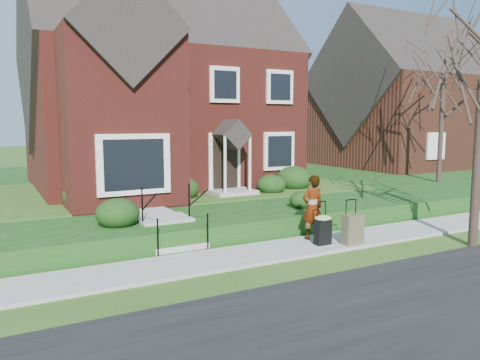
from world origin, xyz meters
TOP-DOWN VIEW (x-y plane):
  - ground at (0.00, 0.00)m, footprint 120.00×120.00m
  - street at (0.00, -5.00)m, footprint 60.00×6.00m
  - sidewalk at (0.00, 0.00)m, footprint 60.00×1.60m
  - terrace at (4.00, 10.90)m, footprint 44.00×20.00m
  - walkway at (-2.50, 5.00)m, footprint 1.20×6.00m
  - main_house at (-0.21, 9.61)m, footprint 10.40×10.20m
  - neighbour_house at (16.00, 11.00)m, footprint 9.40×8.00m
  - front_steps at (-2.50, 1.84)m, footprint 1.40×2.02m
  - foundation_shrubs at (-0.09, 4.88)m, footprint 9.50×4.67m
  - woman at (1.06, 0.40)m, footprint 0.67×0.47m
  - suitcase_black at (0.95, -0.20)m, footprint 0.48×0.40m
  - suitcase_olive at (1.66, -0.53)m, footprint 0.54×0.31m
  - tree_gap at (10.92, 4.25)m, footprint 4.75×4.75m

SIDE VIEW (x-z plane):
  - ground at x=0.00m, z-range 0.00..0.00m
  - street at x=0.00m, z-range 0.00..0.01m
  - sidewalk at x=0.00m, z-range 0.00..0.08m
  - terrace at x=4.00m, z-range 0.00..0.60m
  - suitcase_olive at x=1.66m, z-range -0.11..1.06m
  - front_steps at x=-2.50m, z-range -0.28..1.22m
  - suitcase_black at x=0.95m, z-range -0.05..1.08m
  - walkway at x=-2.50m, z-range 0.60..0.66m
  - woman at x=1.06m, z-range 0.08..1.83m
  - foundation_shrubs at x=-0.09m, z-range 0.55..1.55m
  - neighbour_house at x=16.00m, z-range 0.65..9.85m
  - main_house at x=-0.21m, z-range 0.56..9.96m
  - tree_gap at x=10.92m, z-range 1.95..8.74m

